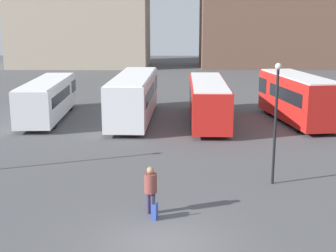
% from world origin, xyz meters
% --- Properties ---
extents(ground_plane, '(160.00, 160.00, 0.00)m').
position_xyz_m(ground_plane, '(0.00, 0.00, 0.00)').
color(ground_plane, '#4C4C4F').
extents(bus_0, '(2.92, 10.30, 2.85)m').
position_xyz_m(bus_0, '(-9.00, 19.59, 1.55)').
color(bus_0, silver).
rests_on(bus_0, ground_plane).
extents(bus_1, '(2.89, 11.61, 3.28)m').
position_xyz_m(bus_1, '(-2.65, 19.39, 1.78)').
color(bus_1, silver).
rests_on(bus_1, ground_plane).
extents(bus_2, '(2.60, 10.99, 2.95)m').
position_xyz_m(bus_2, '(2.69, 18.70, 1.61)').
color(bus_2, red).
rests_on(bus_2, ground_plane).
extents(bus_3, '(3.98, 9.45, 3.35)m').
position_xyz_m(bus_3, '(8.98, 18.80, 1.80)').
color(bus_3, red).
rests_on(bus_3, ground_plane).
extents(traveler, '(0.55, 0.55, 1.85)m').
position_xyz_m(traveler, '(-0.49, 2.45, 1.10)').
color(traveler, '#382D4C').
rests_on(traveler, ground_plane).
extents(suitcase, '(0.25, 0.41, 0.90)m').
position_xyz_m(suitcase, '(-0.32, 1.96, 0.32)').
color(suitcase, '#334CB2').
rests_on(suitcase, ground_plane).
extents(lamp_post_0, '(0.28, 0.28, 5.39)m').
position_xyz_m(lamp_post_0, '(4.78, 5.86, 3.19)').
color(lamp_post_0, black).
rests_on(lamp_post_0, ground_plane).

